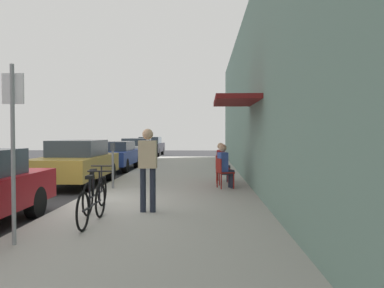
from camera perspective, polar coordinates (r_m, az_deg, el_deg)
name	(u,v)px	position (r m, az deg, el deg)	size (l,w,h in m)	color
ground_plane	(66,210)	(9.34, -18.06, -9.15)	(60.00, 60.00, 0.00)	#2D2D30
sidewalk_slab	(172,194)	(10.78, -2.89, -7.31)	(4.50, 32.00, 0.12)	#9E9B93
building_facade	(260,89)	(10.78, 10.01, 7.96)	(1.40, 32.00, 5.86)	gray
parked_car_1	(77,162)	(13.42, -16.52, -2.59)	(1.80, 4.40, 1.49)	#A58433
parked_car_2	(115,155)	(18.50, -11.30, -1.60)	(1.80, 4.40, 1.34)	navy
parked_car_3	(137,149)	(24.11, -8.15, -0.77)	(1.80, 4.40, 1.41)	silver
parked_car_4	(150,146)	(29.86, -6.17, -0.30)	(1.80, 4.40, 1.44)	black
parking_meter	(113,162)	(11.57, -11.56, -2.61)	(0.12, 0.10, 1.32)	slate
street_sign	(13,140)	(6.13, -24.81, 0.60)	(0.32, 0.06, 2.60)	gray
bicycle_0	(92,204)	(7.18, -14.44, -8.49)	(0.46, 1.71, 0.90)	black
bicycle_1	(96,193)	(8.36, -13.99, -7.05)	(0.46, 1.71, 0.90)	black
cafe_chair_0	(223,171)	(11.38, 4.54, -3.98)	(0.55, 0.55, 0.87)	maroon
seated_patron_0	(225,164)	(11.38, 4.83, -3.01)	(0.50, 0.46, 1.29)	#232838
cafe_chair_1	(222,169)	(12.17, 4.37, -3.61)	(0.52, 0.52, 0.87)	maroon
cafe_chair_2	(221,166)	(12.99, 4.22, -3.28)	(0.50, 0.50, 0.87)	maroon
seated_patron_2	(222,161)	(12.97, 4.49, -2.44)	(0.47, 0.41, 1.29)	#232838
pedestrian_standing	(148,163)	(7.95, -6.51, -2.81)	(0.36, 0.22, 1.70)	#232838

